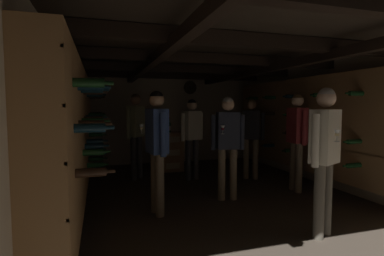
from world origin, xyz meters
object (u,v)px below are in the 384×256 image
object	(u,v)px
person_guest_near_right	(325,147)
person_guest_rear_center	(192,131)
person_guest_far_left	(136,127)
display_bottle	(169,127)
person_host_center	(228,138)
person_guest_mid_left	(157,140)
person_guest_mid_right	(297,132)
person_guest_far_right	(251,131)
wine_crate_stack	(171,152)

from	to	relation	value
person_guest_near_right	person_guest_rear_center	xyz separation A→B (m)	(-0.64, 3.01, -0.05)
person_guest_near_right	person_guest_far_left	world-z (taller)	person_guest_far_left
display_bottle	person_guest_near_right	world-z (taller)	person_guest_near_right
person_host_center	person_guest_mid_left	xyz separation A→B (m)	(-1.19, -0.31, 0.05)
person_guest_mid_right	person_guest_far_right	world-z (taller)	person_guest_mid_right
person_guest_rear_center	wine_crate_stack	bearing A→B (deg)	103.88
wine_crate_stack	person_host_center	world-z (taller)	person_host_center
person_guest_rear_center	person_guest_far_left	size ratio (longest dim) A/B	0.94
display_bottle	person_guest_rear_center	distance (m)	0.90
person_guest_near_right	person_guest_mid_left	distance (m)	2.11
display_bottle	person_guest_far_right	world-z (taller)	person_guest_far_right
person_guest_mid_right	person_guest_near_right	bearing A→B (deg)	-117.30
display_bottle	person_guest_near_right	distance (m)	3.98
wine_crate_stack	person_guest_mid_left	xyz separation A→B (m)	(-0.82, -2.65, 0.59)
person_host_center	person_guest_rear_center	bearing A→B (deg)	95.99
person_host_center	person_guest_near_right	distance (m)	1.65
person_guest_rear_center	person_guest_far_right	xyz separation A→B (m)	(1.17, -0.30, 0.01)
person_guest_near_right	person_guest_mid_left	world-z (taller)	person_guest_near_right
display_bottle	person_guest_rear_center	xyz separation A→B (m)	(0.28, -0.86, -0.05)
person_guest_mid_left	person_guest_far_right	bearing A→B (deg)	33.05
wine_crate_stack	person_guest_far_left	world-z (taller)	person_guest_far_left
person_guest_far_right	person_guest_mid_left	size ratio (longest dim) A/B	0.96
person_guest_far_right	wine_crate_stack	bearing A→B (deg)	139.06
display_bottle	person_guest_mid_left	world-z (taller)	person_guest_mid_left
wine_crate_stack	person_guest_far_right	xyz separation A→B (m)	(1.39, -1.21, 0.54)
person_guest_near_right	person_guest_rear_center	world-z (taller)	person_guest_near_right
wine_crate_stack	person_guest_far_left	bearing A→B (deg)	-147.35
person_guest_mid_left	person_guest_far_left	distance (m)	2.10
person_guest_near_right	person_guest_mid_right	bearing A→B (deg)	62.70
person_host_center	person_guest_near_right	size ratio (longest dim) A/B	0.96
person_guest_far_right	person_guest_far_left	distance (m)	2.35
display_bottle	person_guest_near_right	bearing A→B (deg)	-76.65
person_guest_rear_center	person_guest_far_left	bearing A→B (deg)	161.66
person_host_center	person_guest_mid_right	bearing A→B (deg)	4.24
wine_crate_stack	person_guest_near_right	xyz separation A→B (m)	(0.87, -3.92, 0.59)
wine_crate_stack	person_guest_mid_right	xyz separation A→B (m)	(1.73, -2.24, 0.60)
person_host_center	person_guest_far_left	distance (m)	2.17
person_guest_rear_center	person_guest_far_left	distance (m)	1.14
person_guest_near_right	person_guest_mid_right	size ratio (longest dim) A/B	1.00
person_guest_mid_left	person_guest_far_left	xyz separation A→B (m)	(-0.04, 2.10, 0.03)
person_guest_near_right	person_guest_far_right	world-z (taller)	person_guest_near_right
person_guest_rear_center	person_guest_near_right	bearing A→B (deg)	-77.94
person_guest_rear_center	person_guest_far_left	xyz separation A→B (m)	(-1.08, 0.36, 0.08)
person_guest_rear_center	person_guest_mid_left	size ratio (longest dim) A/B	0.96
person_host_center	person_guest_rear_center	size ratio (longest dim) A/B	1.00
person_guest_near_right	person_host_center	bearing A→B (deg)	107.34
person_guest_mid_right	person_guest_rear_center	bearing A→B (deg)	138.58
person_guest_mid_right	person_guest_mid_left	xyz separation A→B (m)	(-2.55, -0.41, -0.01)
person_guest_far_left	wine_crate_stack	bearing A→B (deg)	32.65
person_guest_mid_left	person_guest_mid_right	bearing A→B (deg)	9.12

